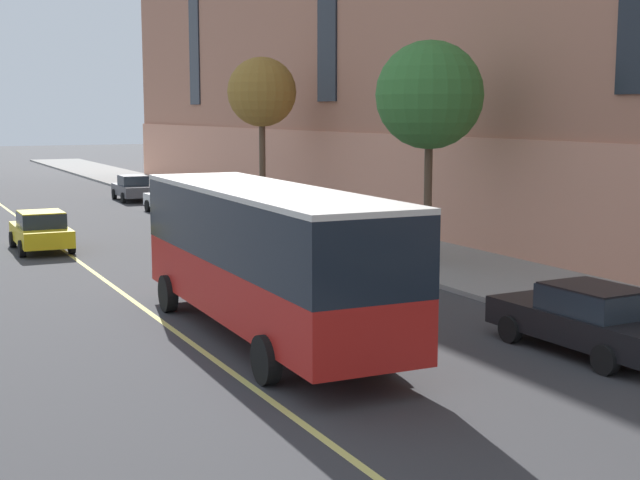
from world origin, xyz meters
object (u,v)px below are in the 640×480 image
parked_car_white_4 (172,199)px  taxi_cab (41,231)px  street_tree_mid_block (430,96)px  parked_car_silver_2 (210,210)px  parked_car_darkgray_6 (133,188)px  parked_car_silver_3 (298,236)px  parked_car_black_1 (587,319)px  street_tree_far_uptown (262,93)px  city_bus (264,252)px

parked_car_white_4 → taxi_cab: bearing=-129.4°
street_tree_mid_block → parked_car_white_4: bearing=99.8°
parked_car_silver_2 → parked_car_darkgray_6: bearing=90.0°
parked_car_silver_3 → street_tree_mid_block: size_ratio=0.62×
taxi_cab → street_tree_mid_block: (11.74, -9.31, 5.14)m
parked_car_black_1 → parked_car_silver_2: size_ratio=1.03×
parked_car_silver_3 → parked_car_black_1: bearing=-89.7°
parked_car_white_4 → taxi_cab: (-8.38, -10.21, -0.00)m
street_tree_mid_block → street_tree_far_uptown: size_ratio=0.97×
parked_car_darkgray_6 → street_tree_mid_block: bearing=-82.8°
parked_car_black_1 → parked_car_silver_3: bearing=90.3°
city_bus → parked_car_silver_3: 12.29m
parked_car_silver_3 → parked_car_silver_2: bearing=90.1°
parked_car_darkgray_6 → taxi_cab: bearing=-114.8°
city_bus → street_tree_mid_block: street_tree_mid_block is taller
parked_car_silver_2 → parked_car_darkgray_6: (-0.01, 13.98, -0.00)m
city_bus → taxi_cab: city_bus is taller
parked_car_silver_2 → street_tree_far_uptown: (3.42, 1.68, 5.52)m
parked_car_black_1 → parked_car_darkgray_6: same height
parked_car_silver_3 → taxi_cab: bearing=145.5°
taxi_cab → parked_car_silver_2: bearing=25.8°
taxi_cab → street_tree_far_uptown: (11.74, 5.69, 5.52)m
parked_car_white_4 → city_bus: bearing=-102.5°
parked_car_white_4 → street_tree_mid_block: size_ratio=0.59×
parked_car_silver_3 → parked_car_white_4: (0.04, 15.94, -0.00)m
city_bus → street_tree_mid_block: size_ratio=1.46×
parked_car_white_4 → parked_car_darkgray_6: size_ratio=1.03×
city_bus → taxi_cab: 16.69m
city_bus → street_tree_far_uptown: size_ratio=1.42×
parked_car_black_1 → parked_car_white_4: (-0.03, 31.05, -0.00)m
street_tree_far_uptown → street_tree_mid_block: bearing=-90.0°
taxi_cab → city_bus: bearing=-81.5°
city_bus → parked_car_black_1: (5.94, -4.39, -1.31)m
street_tree_mid_block → parked_car_silver_2: bearing=104.4°
parked_car_silver_2 → parked_car_silver_3: 9.75m
parked_car_black_1 → street_tree_mid_block: 13.06m
parked_car_darkgray_6 → city_bus: bearing=-99.6°
street_tree_mid_block → city_bus: bearing=-142.4°
street_tree_far_uptown → parked_car_darkgray_6: bearing=105.6°
parked_car_black_1 → parked_car_darkgray_6: size_ratio=1.10×
parked_car_silver_2 → street_tree_far_uptown: size_ratio=0.59×
taxi_cab → parked_car_white_4: bearing=50.6°
parked_car_silver_3 → taxi_cab: same height
city_bus → street_tree_mid_block: 12.31m
parked_car_darkgray_6 → street_tree_far_uptown: 13.91m
parked_car_black_1 → parked_car_silver_2: (-0.09, 24.86, 0.00)m
parked_car_darkgray_6 → parked_car_silver_3: bearing=-89.9°
taxi_cab → street_tree_far_uptown: bearing=25.9°
taxi_cab → street_tree_mid_block: size_ratio=0.57×
city_bus → parked_car_darkgray_6: 34.97m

